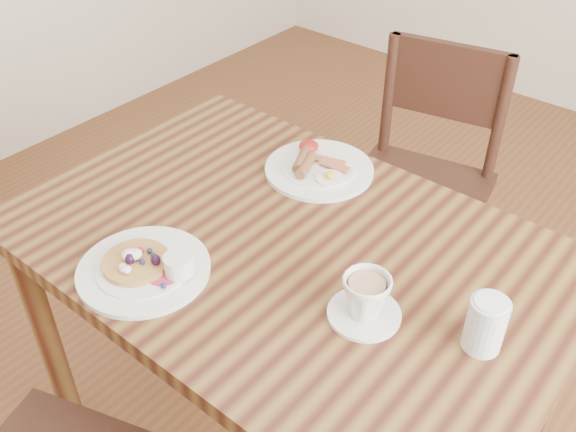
% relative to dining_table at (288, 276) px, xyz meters
% --- Properties ---
extents(dining_table, '(1.20, 0.80, 0.75)m').
position_rel_dining_table_xyz_m(dining_table, '(0.00, 0.00, 0.00)').
color(dining_table, brown).
rests_on(dining_table, ground).
extents(chair_far, '(0.50, 0.50, 0.88)m').
position_rel_dining_table_xyz_m(chair_far, '(-0.08, 0.77, -0.16)').
color(chair_far, '#311912').
rests_on(chair_far, ground).
extents(pancake_plate, '(0.27, 0.27, 0.06)m').
position_rel_dining_table_xyz_m(pancake_plate, '(-0.16, -0.26, 0.11)').
color(pancake_plate, white).
rests_on(pancake_plate, dining_table).
extents(breakfast_plate, '(0.27, 0.27, 0.04)m').
position_rel_dining_table_xyz_m(breakfast_plate, '(-0.12, 0.26, 0.11)').
color(breakfast_plate, white).
rests_on(breakfast_plate, dining_table).
extents(teacup_saucer, '(0.14, 0.14, 0.09)m').
position_rel_dining_table_xyz_m(teacup_saucer, '(0.25, -0.08, 0.14)').
color(teacup_saucer, white).
rests_on(teacup_saucer, dining_table).
extents(water_glass, '(0.07, 0.07, 0.11)m').
position_rel_dining_table_xyz_m(water_glass, '(0.45, -0.00, 0.15)').
color(water_glass, silver).
rests_on(water_glass, dining_table).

